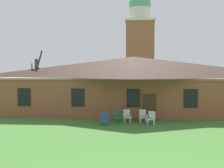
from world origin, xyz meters
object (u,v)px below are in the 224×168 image
Objects in this scene: lawn_chair_left_end at (127,116)px; lawn_chair_middle at (143,116)px; lawn_chair_by_porch at (105,118)px; lawn_chair_right_end at (151,118)px; lawn_chair_near_door at (118,116)px.

lawn_chair_middle is (1.25, 0.03, 0.00)m from lawn_chair_left_end.
lawn_chair_middle is (2.85, 1.34, 0.00)m from lawn_chair_by_porch.
lawn_chair_right_end is (3.44, 0.56, 0.00)m from lawn_chair_by_porch.
lawn_chair_middle is at bearing 127.42° from lawn_chair_right_end.
lawn_chair_by_porch is at bearing -154.86° from lawn_chair_middle.
lawn_chair_left_end and lawn_chair_middle have the same top height.
lawn_chair_near_door is 1.00× the size of lawn_chair_right_end.
lawn_chair_near_door is 1.00× the size of lawn_chair_left_end.
lawn_chair_right_end is at bearing -21.99° from lawn_chair_left_end.
lawn_chair_near_door is 1.00× the size of lawn_chair_middle.
lawn_chair_by_porch and lawn_chair_right_end have the same top height.
lawn_chair_by_porch is 1.37m from lawn_chair_near_door.
lawn_chair_near_door is 1.98m from lawn_chair_middle.
lawn_chair_by_porch is at bearing -140.85° from lawn_chair_left_end.
lawn_chair_near_door is 2.61m from lawn_chair_right_end.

